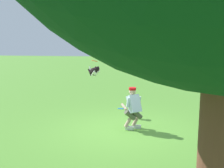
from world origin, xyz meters
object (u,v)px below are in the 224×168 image
dog (94,72)px  frisbee_flying (95,61)px  person (133,107)px  frisbee_held (122,109)px  training_cone (211,122)px

dog → frisbee_flying: frisbee_flying is taller
person → dog: size_ratio=1.47×
person → frisbee_held: bearing=38.4°
dog → frisbee_held: (-1.24, 2.11, -0.88)m
dog → frisbee_held: 2.60m
dog → frisbee_held: dog is taller
dog → frisbee_flying: bearing=-11.4°
frisbee_flying → training_cone: frisbee_flying is taller
person → training_cone: bearing=-113.0°
dog → training_cone: dog is taller
frisbee_flying → frisbee_held: frisbee_flying is taller
frisbee_held → training_cone: frisbee_held is taller
dog → training_cone: 4.60m
dog → frisbee_flying: size_ratio=3.96×
frisbee_flying → frisbee_held: size_ratio=0.88×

